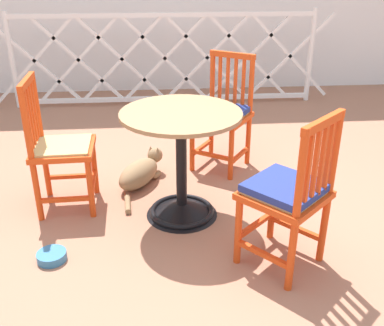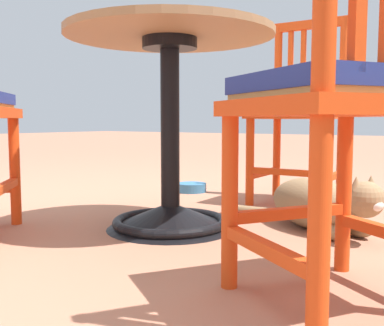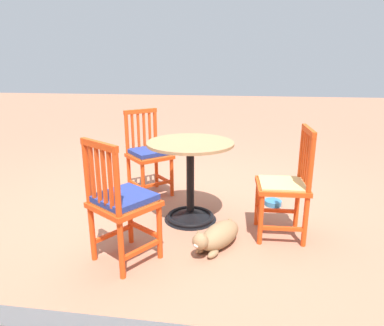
{
  "view_description": "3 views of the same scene",
  "coord_description": "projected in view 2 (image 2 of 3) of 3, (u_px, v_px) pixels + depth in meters",
  "views": [
    {
      "loc": [
        -0.27,
        -2.37,
        1.62
      ],
      "look_at": [
        -0.05,
        0.28,
        0.37
      ],
      "focal_mm": 42.15,
      "sensor_mm": 36.0,
      "label": 1
    },
    {
      "loc": [
        1.23,
        1.27,
        0.4
      ],
      "look_at": [
        -0.21,
        0.29,
        0.24
      ],
      "focal_mm": 42.87,
      "sensor_mm": 36.0,
      "label": 2
    },
    {
      "loc": [
        -0.56,
        3.12,
        1.39
      ],
      "look_at": [
        -0.12,
        0.11,
        0.5
      ],
      "focal_mm": 32.19,
      "sensor_mm": 36.0,
      "label": 3
    }
  ],
  "objects": [
    {
      "name": "ground_plane",
      "position": [
        100.0,
        226.0,
        1.76
      ],
      "size": [
        24.0,
        24.0,
        0.0
      ],
      "primitive_type": "plane",
      "color": "#A36B51"
    },
    {
      "name": "cafe_table",
      "position": [
        170.0,
        153.0,
        1.7
      ],
      "size": [
        0.76,
        0.76,
        0.73
      ],
      "color": "black",
      "rests_on": "ground_plane"
    },
    {
      "name": "orange_chair_near_fence",
      "position": [
        344.0,
        100.0,
        0.96
      ],
      "size": [
        0.55,
        0.55,
        0.91
      ],
      "color": "#D64214",
      "rests_on": "ground_plane"
    },
    {
      "name": "orange_chair_tucked_in",
      "position": [
        299.0,
        115.0,
        2.24
      ],
      "size": [
        0.42,
        0.42,
        0.91
      ],
      "color": "#D64214",
      "rests_on": "ground_plane"
    },
    {
      "name": "tabby_cat",
      "position": [
        321.0,
        205.0,
        1.68
      ],
      "size": [
        0.4,
        0.71,
        0.23
      ],
      "color": "#8E704C",
      "rests_on": "ground_plane"
    },
    {
      "name": "pet_water_bowl",
      "position": [
        191.0,
        187.0,
        2.61
      ],
      "size": [
        0.17,
        0.17,
        0.05
      ],
      "primitive_type": "cylinder",
      "color": "teal",
      "rests_on": "ground_plane"
    }
  ]
}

